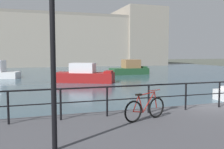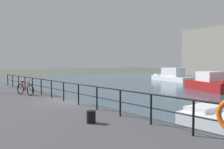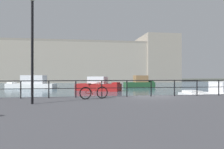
# 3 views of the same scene
# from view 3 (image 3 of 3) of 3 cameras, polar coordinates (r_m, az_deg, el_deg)

# --- Properties ---
(ground_plane) EXTENTS (240.00, 240.00, 0.00)m
(ground_plane) POSITION_cam_3_polar(r_m,az_deg,el_deg) (15.05, 9.95, -9.43)
(ground_plane) COLOR #4C5147
(water_basin) EXTENTS (80.00, 60.00, 0.01)m
(water_basin) POSITION_cam_3_polar(r_m,az_deg,el_deg) (44.59, -2.59, -3.23)
(water_basin) COLOR #385160
(water_basin) RESTS_ON ground_plane
(quay_promenade) EXTENTS (56.00, 13.00, 1.03)m
(quay_promenade) POSITION_cam_3_polar(r_m,az_deg,el_deg) (9.14, 23.42, -12.25)
(quay_promenade) COLOR #47474C
(quay_promenade) RESTS_ON ground_plane
(harbor_building) EXTENTS (56.34, 16.28, 16.04)m
(harbor_building) POSITION_cam_3_polar(r_m,az_deg,el_deg) (73.71, -1.14, 3.19)
(harbor_building) COLOR #A89E8E
(harbor_building) RESTS_ON ground_plane
(moored_small_launch) EXTENTS (9.41, 4.75, 2.36)m
(moored_small_launch) POSITION_cam_3_polar(r_m,az_deg,el_deg) (42.02, -20.70, -2.16)
(moored_small_launch) COLOR white
(moored_small_launch) RESTS_ON water_basin
(moored_red_daysailer) EXTENTS (7.27, 5.39, 2.17)m
(moored_red_daysailer) POSITION_cam_3_polar(r_m,az_deg,el_deg) (32.96, -3.66, -2.94)
(moored_red_daysailer) COLOR maroon
(moored_red_daysailer) RESTS_ON water_basin
(moored_white_yacht) EXTENTS (5.97, 2.83, 2.32)m
(moored_white_yacht) POSITION_cam_3_polar(r_m,az_deg,el_deg) (42.79, 7.45, -2.21)
(moored_white_yacht) COLOR #23512D
(moored_white_yacht) RESTS_ON water_basin
(quay_railing) EXTENTS (22.72, 0.07, 1.08)m
(quay_railing) POSITION_cam_3_polar(r_m,az_deg,el_deg) (14.12, 10.45, -2.83)
(quay_railing) COLOR black
(quay_railing) RESTS_ON quay_promenade
(parked_bicycle) EXTENTS (1.71, 0.59, 0.98)m
(parked_bicycle) POSITION_cam_3_polar(r_m,az_deg,el_deg) (12.52, -4.86, -4.78)
(parked_bicycle) COLOR black
(parked_bicycle) RESTS_ON quay_promenade
(quay_lamp_post) EXTENTS (0.32, 0.32, 5.30)m
(quay_lamp_post) POSITION_cam_3_polar(r_m,az_deg,el_deg) (11.15, -20.61, 9.80)
(quay_lamp_post) COLOR black
(quay_lamp_post) RESTS_ON quay_promenade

